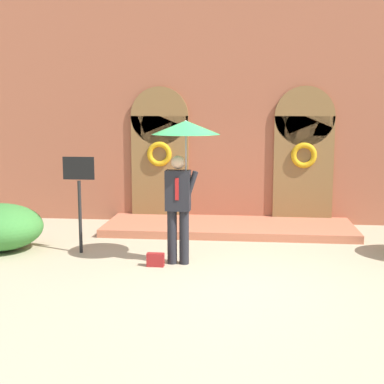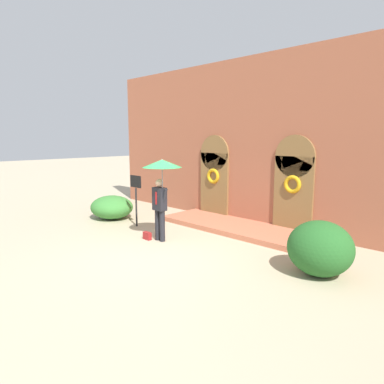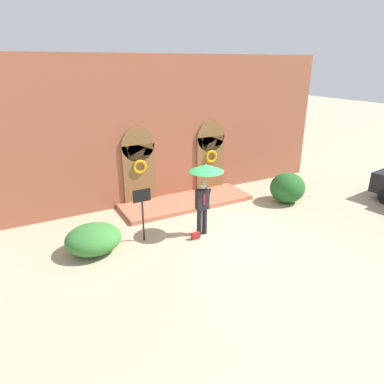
# 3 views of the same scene
# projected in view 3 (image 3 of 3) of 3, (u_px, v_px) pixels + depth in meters

# --- Properties ---
(ground_plane) EXTENTS (80.00, 80.00, 0.00)m
(ground_plane) POSITION_uv_depth(u_px,v_px,m) (230.00, 235.00, 11.18)
(ground_plane) COLOR tan
(building_facade) EXTENTS (14.00, 2.30, 5.60)m
(building_facade) POSITION_uv_depth(u_px,v_px,m) (173.00, 132.00, 13.64)
(building_facade) COLOR #9E563D
(building_facade) RESTS_ON ground
(person_with_umbrella) EXTENTS (1.10, 1.10, 2.36)m
(person_with_umbrella) POSITION_uv_depth(u_px,v_px,m) (205.00, 178.00, 10.64)
(person_with_umbrella) COLOR black
(person_with_umbrella) RESTS_ON ground
(handbag) EXTENTS (0.28, 0.13, 0.22)m
(handbag) POSITION_uv_depth(u_px,v_px,m) (196.00, 236.00, 10.92)
(handbag) COLOR maroon
(handbag) RESTS_ON ground
(sign_post) EXTENTS (0.56, 0.06, 1.72)m
(sign_post) POSITION_uv_depth(u_px,v_px,m) (142.00, 206.00, 10.48)
(sign_post) COLOR black
(sign_post) RESTS_ON ground
(shrub_left) EXTENTS (1.64, 1.49, 0.84)m
(shrub_left) POSITION_uv_depth(u_px,v_px,m) (93.00, 239.00, 10.08)
(shrub_left) COLOR #387A33
(shrub_left) RESTS_ON ground
(shrub_right) EXTENTS (1.41, 1.33, 1.20)m
(shrub_right) POSITION_uv_depth(u_px,v_px,m) (287.00, 188.00, 13.66)
(shrub_right) COLOR #235B23
(shrub_right) RESTS_ON ground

